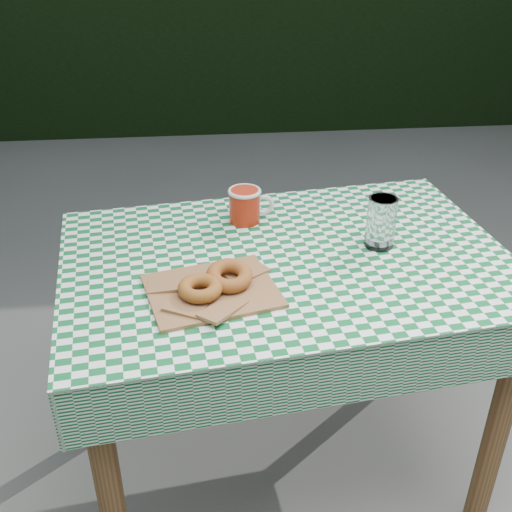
{
  "coord_description": "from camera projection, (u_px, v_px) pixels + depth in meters",
  "views": [
    {
      "loc": [
        -0.17,
        -1.52,
        1.55
      ],
      "look_at": [
        -0.04,
        -0.24,
        0.79
      ],
      "focal_mm": 43.85,
      "sensor_mm": 36.0,
      "label": 1
    }
  ],
  "objects": [
    {
      "name": "ground",
      "position": [
        263.0,
        421.0,
        2.1
      ],
      "size": [
        60.0,
        60.0,
        0.0
      ],
      "primitive_type": "plane",
      "color": "#54554F",
      "rests_on": "ground"
    },
    {
      "name": "table",
      "position": [
        284.0,
        374.0,
        1.74
      ],
      "size": [
        1.17,
        0.86,
        0.75
      ],
      "primitive_type": "cube",
      "rotation": [
        0.0,
        0.0,
        0.13
      ],
      "color": "brown",
      "rests_on": "ground"
    },
    {
      "name": "tablecloth",
      "position": [
        287.0,
        258.0,
        1.55
      ],
      "size": [
        1.19,
        0.88,
        0.01
      ],
      "primitive_type": "cube",
      "rotation": [
        0.0,
        0.0,
        0.13
      ],
      "color": "#0E5929",
      "rests_on": "table"
    },
    {
      "name": "paper_bag",
      "position": [
        212.0,
        290.0,
        1.41
      ],
      "size": [
        0.33,
        0.29,
        0.02
      ],
      "primitive_type": "cube",
      "rotation": [
        0.0,
        0.0,
        0.24
      ],
      "color": "#976541",
      "rests_on": "tablecloth"
    },
    {
      "name": "bagel_front",
      "position": [
        200.0,
        288.0,
        1.37
      ],
      "size": [
        0.14,
        0.14,
        0.03
      ],
      "primitive_type": "torus",
      "rotation": [
        0.0,
        0.0,
        0.63
      ],
      "color": "#9E5D20",
      "rests_on": "paper_bag"
    },
    {
      "name": "bagel_back",
      "position": [
        229.0,
        276.0,
        1.42
      ],
      "size": [
        0.12,
        0.12,
        0.03
      ],
      "primitive_type": "torus",
      "rotation": [
        0.0,
        0.0,
        0.19
      ],
      "color": "#95431E",
      "rests_on": "paper_bag"
    },
    {
      "name": "coffee_mug",
      "position": [
        245.0,
        206.0,
        1.69
      ],
      "size": [
        0.17,
        0.17,
        0.09
      ],
      "primitive_type": null,
      "rotation": [
        0.0,
        0.0,
        0.01
      ],
      "color": "#A01E0A",
      "rests_on": "tablecloth"
    },
    {
      "name": "drinking_glass",
      "position": [
        381.0,
        222.0,
        1.57
      ],
      "size": [
        0.08,
        0.08,
        0.13
      ],
      "primitive_type": "cylinder",
      "rotation": [
        0.0,
        0.0,
        -0.06
      ],
      "color": "white",
      "rests_on": "tablecloth"
    }
  ]
}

